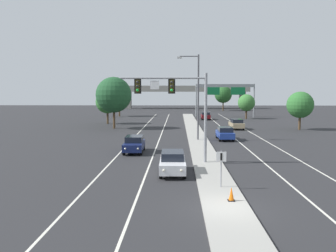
{
  "coord_description": "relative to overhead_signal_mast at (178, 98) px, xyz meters",
  "views": [
    {
      "loc": [
        -2.43,
        -17.62,
        5.92
      ],
      "look_at": [
        -3.2,
        10.24,
        3.2
      ],
      "focal_mm": 38.51,
      "sensor_mm": 36.0,
      "label": 1
    }
  ],
  "objects": [
    {
      "name": "tree_far_left_a",
      "position": [
        -12.72,
        35.44,
        -1.35
      ],
      "size": [
        4.2,
        4.2,
        6.07
      ],
      "color": "#4C3823",
      "rests_on": "ground"
    },
    {
      "name": "edge_stripe_left",
      "position": [
        -5.6,
        13.63,
        -5.31
      ],
      "size": [
        0.14,
        100.0,
        0.01
      ],
      "primitive_type": "cube",
      "color": "silver",
      "rests_on": "ground"
    },
    {
      "name": "tree_far_left_b",
      "position": [
        -13.68,
        54.47,
        -0.82
      ],
      "size": [
        4.76,
        4.76,
        6.89
      ],
      "color": "#4C3823",
      "rests_on": "ground"
    },
    {
      "name": "street_lamp_median",
      "position": [
        2.14,
        13.64,
        0.48
      ],
      "size": [
        2.58,
        0.28,
        10.0
      ],
      "color": "#4C4C51",
      "rests_on": "median_island"
    },
    {
      "name": "lane_stripe_oncoming_center",
      "position": [
        -2.3,
        13.63,
        -5.31
      ],
      "size": [
        0.14,
        100.0,
        0.01
      ],
      "primitive_type": "cube",
      "color": "silver",
      "rests_on": "ground"
    },
    {
      "name": "tree_far_left_c",
      "position": [
        -10.09,
        27.29,
        -0.02
      ],
      "size": [
        5.61,
        5.61,
        8.11
      ],
      "color": "#4C3823",
      "rests_on": "ground"
    },
    {
      "name": "car_receding_blue",
      "position": [
        5.69,
        14.48,
        -4.5
      ],
      "size": [
        1.85,
        4.48,
        1.58
      ],
      "color": "navy",
      "rests_on": "ground"
    },
    {
      "name": "car_receding_tan",
      "position": [
        9.07,
        26.86,
        -4.5
      ],
      "size": [
        1.88,
        4.49,
        1.58
      ],
      "color": "tan",
      "rests_on": "ground"
    },
    {
      "name": "highway_sign_gantry",
      "position": [
        10.6,
        52.73,
        0.85
      ],
      "size": [
        13.28,
        0.42,
        7.5
      ],
      "color": "gray",
      "rests_on": "ground"
    },
    {
      "name": "car_oncoming_white",
      "position": [
        -0.4,
        -3.52,
        -4.5
      ],
      "size": [
        1.87,
        4.49,
        1.58
      ],
      "color": "silver",
      "rests_on": "ground"
    },
    {
      "name": "median_sign_post",
      "position": [
        2.58,
        -7.65,
        -3.73
      ],
      "size": [
        0.6,
        0.1,
        2.2
      ],
      "color": "gray",
      "rests_on": "median_island"
    },
    {
      "name": "tree_far_right_a",
      "position": [
        18.56,
        26.27,
        -1.51
      ],
      "size": [
        4.03,
        4.03,
        5.83
      ],
      "color": "#4C3823",
      "rests_on": "ground"
    },
    {
      "name": "car_receding_darkred",
      "position": [
        5.71,
        45.47,
        -4.5
      ],
      "size": [
        1.88,
        4.5,
        1.58
      ],
      "color": "#5B0F14",
      "rests_on": "ground"
    },
    {
      "name": "traffic_cone_median_nose",
      "position": [
        2.8,
        -10.41,
        -4.81
      ],
      "size": [
        0.36,
        0.36,
        0.74
      ],
      "color": "black",
      "rests_on": "median_island"
    },
    {
      "name": "overpass_bridge",
      "position": [
        2.4,
        92.75,
        0.46
      ],
      "size": [
        42.4,
        6.4,
        7.65
      ],
      "color": "gray",
      "rests_on": "ground"
    },
    {
      "name": "tree_far_right_b",
      "position": [
        14.5,
        47.85,
        -1.91
      ],
      "size": [
        3.61,
        3.61,
        5.23
      ],
      "color": "#4C3823",
      "rests_on": "ground"
    },
    {
      "name": "median_island",
      "position": [
        2.4,
        6.63,
        -5.24
      ],
      "size": [
        2.4,
        110.0,
        0.15
      ],
      "primitive_type": "cube",
      "color": "#9E9B93",
      "rests_on": "ground"
    },
    {
      "name": "ground_plane",
      "position": [
        2.4,
        -11.37,
        -5.32
      ],
      "size": [
        260.0,
        260.0,
        0.0
      ],
      "primitive_type": "plane",
      "color": "#28282B"
    },
    {
      "name": "edge_stripe_right",
      "position": [
        10.4,
        13.63,
        -5.31
      ],
      "size": [
        0.14,
        100.0,
        0.01
      ],
      "primitive_type": "cube",
      "color": "silver",
      "rests_on": "ground"
    },
    {
      "name": "tree_far_right_c",
      "position": [
        13.5,
        79.32,
        -0.41
      ],
      "size": [
        5.19,
        5.19,
        7.51
      ],
      "color": "#4C3823",
      "rests_on": "ground"
    },
    {
      "name": "lane_stripe_receding_center",
      "position": [
        7.1,
        13.63,
        -5.31
      ],
      "size": [
        0.14,
        100.0,
        0.01
      ],
      "primitive_type": "cube",
      "color": "silver",
      "rests_on": "ground"
    },
    {
      "name": "car_oncoming_navy",
      "position": [
        -4.24,
        5.3,
        -4.5
      ],
      "size": [
        1.88,
        4.49,
        1.58
      ],
      "color": "#141E4C",
      "rests_on": "ground"
    },
    {
      "name": "overhead_signal_mast",
      "position": [
        0.0,
        0.0,
        0.0
      ],
      "size": [
        6.95,
        0.44,
        7.2
      ],
      "color": "gray",
      "rests_on": "median_island"
    }
  ]
}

